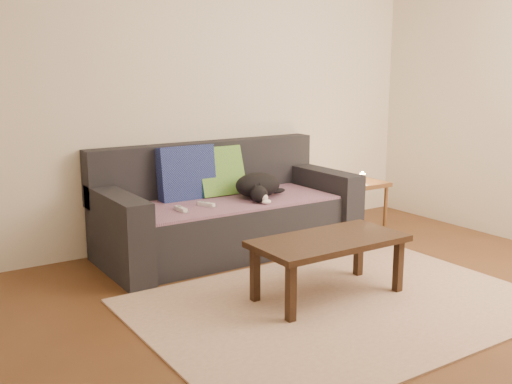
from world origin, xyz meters
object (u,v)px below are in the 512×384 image
Objects in this scene: wii_remote_b at (206,204)px; side_table at (362,190)px; wii_remote_a at (181,209)px; sofa at (226,214)px; coffee_table at (329,246)px; cat at (258,186)px.

side_table is at bearing -113.63° from wii_remote_b.
wii_remote_a is at bearing 179.92° from side_table.
side_table is at bearing -9.07° from sofa.
sofa is at bearing -80.63° from wii_remote_b.
wii_remote_b is 1.15m from coffee_table.
side_table is 1.67m from coffee_table.
side_table is 0.47× the size of coffee_table.
cat reaches higher than wii_remote_a.
side_table reaches higher than coffee_table.
sofa is at bearing 170.93° from side_table.
side_table is at bearing 39.60° from coffee_table.
wii_remote_a reaches higher than coffee_table.
wii_remote_a and wii_remote_b have the same top height.
wii_remote_b is 0.32× the size of side_table.
side_table is at bearing -28.83° from cat.
wii_remote_b is at bearing 105.34° from coffee_table.
coffee_table is (-1.28, -1.06, -0.04)m from side_table.
sofa is 0.36m from wii_remote_b.
wii_remote_a is 1.00× the size of wii_remote_b.
cat is at bearing -107.99° from wii_remote_b.
wii_remote_a is 0.32× the size of side_table.
coffee_table is (0.54, -1.06, -0.10)m from wii_remote_a.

